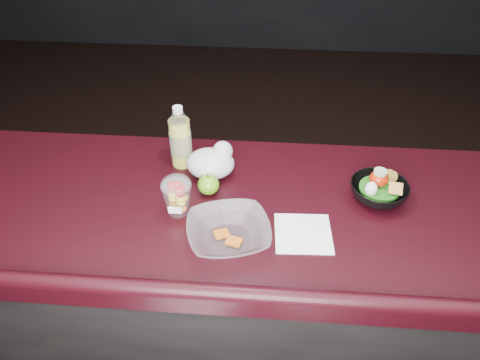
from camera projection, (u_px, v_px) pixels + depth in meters
name	position (u px, v px, depth m)	size (l,w,h in m)	color
counter	(263.00, 309.00, 1.74)	(4.06, 0.71, 1.02)	black
lemonade_bottle	(181.00, 141.00, 1.54)	(0.07, 0.07, 0.22)	gold
fruit_cup	(177.00, 195.00, 1.37)	(0.09, 0.09, 0.13)	white
green_apple	(208.00, 185.00, 1.46)	(0.07, 0.07, 0.07)	#46890F
plastic_bag	(212.00, 162.00, 1.52)	(0.16, 0.13, 0.12)	silver
snack_bowl	(379.00, 190.00, 1.44)	(0.23, 0.23, 0.10)	black
takeout_bowl	(229.00, 233.00, 1.30)	(0.28, 0.28, 0.06)	silver
paper_napkin	(303.00, 233.00, 1.33)	(0.16, 0.16, 0.00)	white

